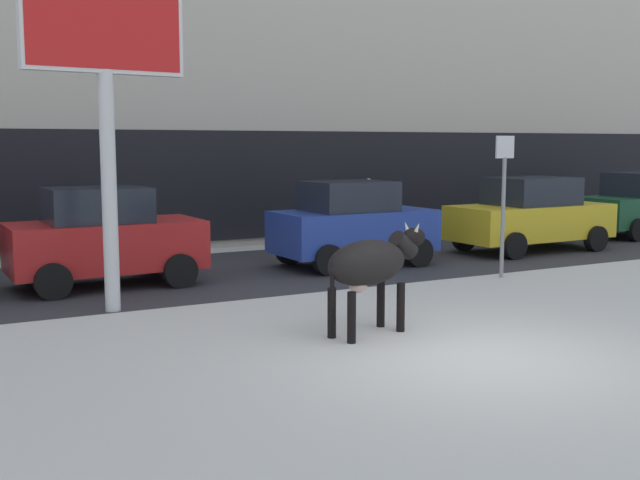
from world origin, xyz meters
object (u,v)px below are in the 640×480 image
Objects in this scene: car_yellow_sedan at (531,215)px; car_red_hatchback at (104,237)px; street_sign at (504,194)px; billboard at (104,35)px; pedestrian_by_cars at (368,210)px; cow_black at (371,264)px; car_blue_hatchback at (352,224)px.

car_red_hatchback is at bearing 179.23° from car_yellow_sedan.
street_sign is (7.23, -2.77, 0.74)m from car_red_hatchback.
pedestrian_by_cars is at bearing 34.16° from billboard.
car_red_hatchback is at bearing 114.17° from cow_black.
billboard is at bearing -145.84° from pedestrian_by_cars.
car_red_hatchback is at bearing 179.16° from car_blue_hatchback.
car_yellow_sedan is at bearing -53.39° from pedestrian_by_cars.
cow_black is 1.12× the size of pedestrian_by_cars.
car_yellow_sedan is 2.45× the size of pedestrian_by_cars.
car_blue_hatchback is 5.12m from car_yellow_sedan.
billboard is at bearing -159.15° from car_blue_hatchback.
street_sign is (1.88, -2.70, 0.74)m from car_blue_hatchback.
car_blue_hatchback is 4.26m from pedestrian_by_cars.
street_sign is at bearing -21.00° from car_red_hatchback.
car_yellow_sedan reaches higher than cow_black.
pedestrian_by_cars is 0.61× the size of street_sign.
car_red_hatchback is (0.39, 2.26, -3.39)m from billboard.
car_red_hatchback is at bearing -156.99° from pedestrian_by_cars.
billboard is 4.09m from car_red_hatchback.
cow_black is at bearing -121.58° from pedestrian_by_cars.
cow_black is 0.55× the size of car_blue_hatchback.
street_sign is (7.62, -0.51, -2.64)m from billboard.
car_blue_hatchback is (2.89, 5.39, -0.07)m from cow_black.
billboard is at bearing -99.81° from car_red_hatchback.
car_red_hatchback reaches higher than pedestrian_by_cars.
car_blue_hatchback is at bearing 124.93° from street_sign.
car_yellow_sedan is (8.01, 5.33, -0.09)m from cow_black.
pedestrian_by_cars is (7.87, 3.34, -0.05)m from car_red_hatchback.
billboard is (-2.85, 3.21, 3.32)m from cow_black.
pedestrian_by_cars reaches higher than cow_black.
pedestrian_by_cars is (8.26, 5.61, -3.43)m from billboard.
billboard reaches higher than car_blue_hatchback.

